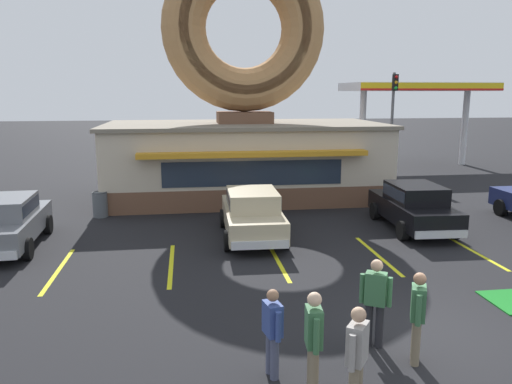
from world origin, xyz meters
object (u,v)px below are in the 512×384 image
(trash_bin, at_px, (100,204))
(traffic_light_pole, at_px, (393,110))
(car_grey, at_px, (6,220))
(pedestrian_hooded_kid, at_px, (272,329))
(pedestrian_clipboard_woman, at_px, (314,339))
(pedestrian_beanie_man, at_px, (418,313))
(car_black, at_px, (413,205))
(pedestrian_leather_jacket_man, at_px, (375,299))
(pedestrian_blue_sweater_man, at_px, (357,356))
(car_champagne, at_px, (252,212))

(trash_bin, height_order, traffic_light_pole, traffic_light_pole)
(car_grey, bearing_deg, pedestrian_hooded_kid, -49.85)
(pedestrian_clipboard_woman, xyz_separation_m, pedestrian_beanie_man, (2.04, 0.68, -0.03))
(car_black, height_order, pedestrian_leather_jacket_man, pedestrian_leather_jacket_man)
(trash_bin, bearing_deg, pedestrian_leather_jacket_man, -58.56)
(pedestrian_hooded_kid, xyz_separation_m, pedestrian_beanie_man, (2.58, 0.08, 0.08))
(car_black, bearing_deg, pedestrian_leather_jacket_man, -119.64)
(pedestrian_clipboard_woman, bearing_deg, trash_bin, 112.86)
(pedestrian_hooded_kid, bearing_deg, car_black, 52.63)
(car_black, xyz_separation_m, trash_bin, (-11.12, 3.31, -0.37))
(pedestrian_hooded_kid, bearing_deg, trash_bin, 111.67)
(pedestrian_hooded_kid, height_order, pedestrian_leather_jacket_man, pedestrian_leather_jacket_man)
(car_grey, xyz_separation_m, pedestrian_blue_sweater_man, (7.90, -9.29, 0.07))
(car_grey, bearing_deg, car_black, 1.39)
(pedestrian_beanie_man, bearing_deg, pedestrian_clipboard_woman, -161.44)
(car_grey, relative_size, pedestrian_leather_jacket_man, 2.72)
(pedestrian_beanie_man, xyz_separation_m, trash_bin, (-7.25, 11.68, -0.43))
(pedestrian_beanie_man, bearing_deg, traffic_light_pole, 68.43)
(pedestrian_hooded_kid, bearing_deg, pedestrian_blue_sweater_man, -47.94)
(pedestrian_blue_sweater_man, bearing_deg, car_champagne, 91.88)
(traffic_light_pole, bearing_deg, pedestrian_clipboard_woman, -115.76)
(car_grey, distance_m, pedestrian_blue_sweater_man, 12.19)
(car_black, relative_size, traffic_light_pole, 0.80)
(car_champagne, xyz_separation_m, pedestrian_leather_jacket_man, (1.32, -7.42, 0.08))
(pedestrian_blue_sweater_man, height_order, pedestrian_hooded_kid, pedestrian_blue_sweater_man)
(traffic_light_pole, bearing_deg, pedestrian_blue_sweater_man, -114.01)
(car_champagne, height_order, pedestrian_hooded_kid, car_champagne)
(car_champagne, distance_m, pedestrian_clipboard_woman, 8.77)
(car_black, distance_m, car_champagne, 5.72)
(traffic_light_pole, bearing_deg, car_grey, -146.08)
(pedestrian_clipboard_woman, bearing_deg, pedestrian_leather_jacket_man, 41.43)
(car_champagne, distance_m, pedestrian_beanie_man, 8.29)
(traffic_light_pole, bearing_deg, car_champagne, -129.77)
(car_champagne, xyz_separation_m, trash_bin, (-5.41, 3.59, -0.37))
(pedestrian_hooded_kid, bearing_deg, pedestrian_leather_jacket_man, 19.62)
(trash_bin, relative_size, traffic_light_pole, 0.17)
(car_black, xyz_separation_m, pedestrian_leather_jacket_man, (-4.39, -7.71, 0.08))
(car_black, xyz_separation_m, pedestrian_clipboard_woman, (-5.91, -9.06, 0.08))
(pedestrian_leather_jacket_man, bearing_deg, pedestrian_beanie_man, -52.04)
(car_grey, distance_m, pedestrian_clipboard_woman, 11.44)
(pedestrian_blue_sweater_man, xyz_separation_m, traffic_light_pole, (9.28, 20.84, 2.77))
(car_champagne, xyz_separation_m, traffic_light_pole, (9.59, 11.52, 2.84))
(car_grey, xyz_separation_m, traffic_light_pole, (17.18, 11.55, 2.84))
(car_champagne, bearing_deg, pedestrian_beanie_man, -77.20)
(pedestrian_blue_sweater_man, xyz_separation_m, pedestrian_hooded_kid, (-1.05, 1.16, -0.09))
(pedestrian_beanie_man, bearing_deg, car_champagne, 102.80)
(pedestrian_hooded_kid, relative_size, pedestrian_clipboard_woman, 0.90)
(pedestrian_leather_jacket_man, bearing_deg, pedestrian_hooded_kid, -160.38)
(pedestrian_hooded_kid, relative_size, pedestrian_leather_jacket_man, 0.91)
(pedestrian_clipboard_woman, distance_m, pedestrian_beanie_man, 2.15)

